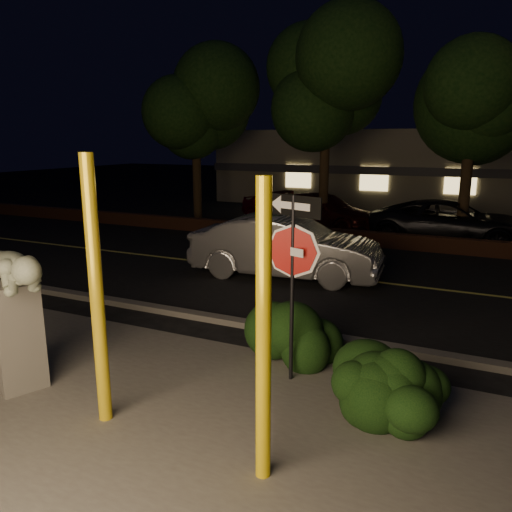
{
  "coord_description": "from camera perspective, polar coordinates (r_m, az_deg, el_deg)",
  "views": [
    {
      "loc": [
        3.18,
        -5.21,
        3.52
      ],
      "look_at": [
        -0.25,
        2.21,
        1.6
      ],
      "focal_mm": 35.0,
      "sensor_mm": 36.0,
      "label": 1
    }
  ],
  "objects": [
    {
      "name": "ground",
      "position": [
        15.93,
        12.71,
        0.13
      ],
      "size": [
        90.0,
        90.0,
        0.0
      ],
      "primitive_type": "plane",
      "color": "black",
      "rests_on": "ground"
    },
    {
      "name": "patio",
      "position": [
        6.33,
        -10.87,
        -20.69
      ],
      "size": [
        14.0,
        6.0,
        0.02
      ],
      "primitive_type": "cube",
      "color": "#4C4944",
      "rests_on": "ground"
    },
    {
      "name": "road",
      "position": [
        13.09,
        9.88,
        -2.55
      ],
      "size": [
        80.0,
        8.0,
        0.01
      ],
      "primitive_type": "cube",
      "color": "black",
      "rests_on": "ground"
    },
    {
      "name": "lane_marking",
      "position": [
        13.09,
        9.88,
        -2.49
      ],
      "size": [
        80.0,
        0.12,
        0.0
      ],
      "primitive_type": "cube",
      "color": "#C5BF4F",
      "rests_on": "road"
    },
    {
      "name": "curb",
      "position": [
        9.37,
        3.23,
        -8.47
      ],
      "size": [
        80.0,
        0.25,
        0.12
      ],
      "primitive_type": "cube",
      "color": "#4C4944",
      "rests_on": "ground"
    },
    {
      "name": "brick_wall",
      "position": [
        17.12,
        13.69,
        1.84
      ],
      "size": [
        40.0,
        0.35,
        0.5
      ],
      "primitive_type": "cube",
      "color": "#4F2919",
      "rests_on": "ground"
    },
    {
      "name": "parking_lot",
      "position": [
        22.71,
        16.53,
        3.77
      ],
      "size": [
        40.0,
        12.0,
        0.01
      ],
      "primitive_type": "cube",
      "color": "black",
      "rests_on": "ground"
    },
    {
      "name": "building",
      "position": [
        30.4,
        19.1,
        9.65
      ],
      "size": [
        22.0,
        10.2,
        4.0
      ],
      "color": "#6B6755",
      "rests_on": "ground"
    },
    {
      "name": "tree_far_a",
      "position": [
        21.44,
        -7.02,
        18.0
      ],
      "size": [
        4.6,
        4.6,
        7.43
      ],
      "color": "black",
      "rests_on": "ground"
    },
    {
      "name": "tree_far_b",
      "position": [
        19.43,
        8.16,
        20.59
      ],
      "size": [
        5.2,
        5.2,
        8.41
      ],
      "color": "black",
      "rests_on": "ground"
    },
    {
      "name": "tree_far_c",
      "position": [
        18.15,
        23.89,
        18.93
      ],
      "size": [
        4.8,
        4.8,
        7.84
      ],
      "color": "black",
      "rests_on": "ground"
    },
    {
      "name": "yellow_pole_left",
      "position": [
        6.36,
        -17.75,
        -4.17
      ],
      "size": [
        0.17,
        0.17,
        3.38
      ],
      "primitive_type": "cylinder",
      "color": "gold",
      "rests_on": "ground"
    },
    {
      "name": "yellow_pole_right",
      "position": [
        5.04,
        0.86,
        -9.19
      ],
      "size": [
        0.16,
        0.16,
        3.19
      ],
      "primitive_type": "cylinder",
      "color": "yellow",
      "rests_on": "ground"
    },
    {
      "name": "signpost",
      "position": [
        7.05,
        4.23,
        0.48
      ],
      "size": [
        0.9,
        0.33,
        2.77
      ],
      "rotation": [
        0.0,
        0.0,
        -0.34
      ],
      "color": "black",
      "rests_on": "ground"
    },
    {
      "name": "sculpture",
      "position": [
        7.76,
        -26.01,
        -4.79
      ],
      "size": [
        1.91,
        1.24,
        2.11
      ],
      "rotation": [
        0.0,
        0.0,
        -0.43
      ],
      "color": "#4C4944",
      "rests_on": "ground"
    },
    {
      "name": "hedge_center",
      "position": [
        7.98,
        6.45,
        -8.72
      ],
      "size": [
        2.32,
        1.62,
        1.1
      ],
      "primitive_type": "ellipsoid",
      "rotation": [
        0.0,
        0.0,
        0.33
      ],
      "color": "black",
      "rests_on": "ground"
    },
    {
      "name": "hedge_right",
      "position": [
        6.6,
        13.44,
        -14.33
      ],
      "size": [
        1.65,
        1.03,
        1.01
      ],
      "primitive_type": "ellipsoid",
      "rotation": [
        0.0,
        0.0,
        0.13
      ],
      "color": "black",
      "rests_on": "ground"
    },
    {
      "name": "hedge_far_right",
      "position": [
        6.82,
        14.64,
        -13.06
      ],
      "size": [
        1.83,
        1.5,
        1.1
      ],
      "primitive_type": "ellipsoid",
      "rotation": [
        0.0,
        0.0,
        0.37
      ],
      "color": "black",
      "rests_on": "ground"
    },
    {
      "name": "silver_sedan",
      "position": [
        12.9,
        3.43,
        1.05
      ],
      "size": [
        5.01,
        2.1,
        1.61
      ],
      "primitive_type": "imported",
      "rotation": [
        0.0,
        0.0,
        1.65
      ],
      "color": "#B0B1B5",
      "rests_on": "ground"
    },
    {
      "name": "parked_car_red",
      "position": [
        22.02,
        2.56,
        5.73
      ],
      "size": [
        4.12,
        3.16,
        1.31
      ],
      "primitive_type": "imported",
      "rotation": [
        0.0,
        0.0,
        1.09
      ],
      "color": "maroon",
      "rests_on": "ground"
    },
    {
      "name": "parked_car_darkred",
      "position": [
        20.12,
        7.58,
        5.05
      ],
      "size": [
        5.19,
        3.29,
        1.4
      ],
      "primitive_type": "imported",
      "rotation": [
        0.0,
        0.0,
        1.27
      ],
      "color": "#40100D",
      "rests_on": "ground"
    },
    {
      "name": "parked_car_dark",
      "position": [
        18.31,
        21.42,
        3.58
      ],
      "size": [
        5.44,
        2.67,
        1.49
      ],
      "primitive_type": "imported",
      "rotation": [
        0.0,
        0.0,
        1.53
      ],
      "color": "black",
      "rests_on": "ground"
    }
  ]
}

